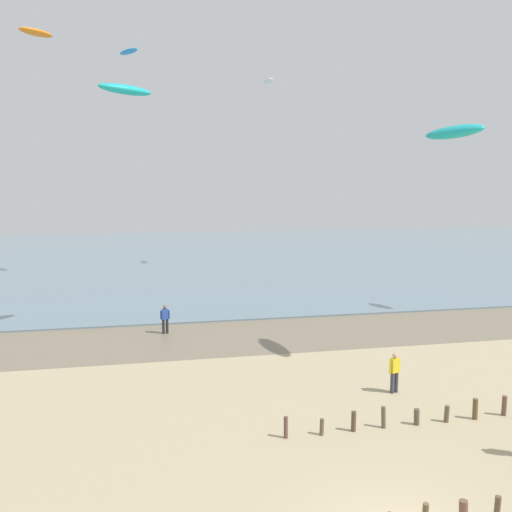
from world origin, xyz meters
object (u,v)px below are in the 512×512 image
Objects in this scene: person_right_flank at (165,318)px; kite_aloft_6 at (454,132)px; kite_aloft_0 at (129,51)px; kite_aloft_4 at (36,32)px; person_nearest_camera at (395,371)px; kite_aloft_2 at (125,90)px; kite_aloft_5 at (268,81)px.

person_right_flank is 0.48× the size of kite_aloft_6.
kite_aloft_4 is at bearing -79.95° from kite_aloft_0.
person_nearest_camera is 11.32m from kite_aloft_6.
person_right_flank is 28.33m from kite_aloft_0.
kite_aloft_2 reaches higher than person_nearest_camera.
kite_aloft_2 is 27.49m from kite_aloft_5.
kite_aloft_6 is at bearing -5.00° from kite_aloft_0.
kite_aloft_4 reaches higher than kite_aloft_2.
kite_aloft_5 is 32.68m from kite_aloft_6.
person_nearest_camera is at bearing 174.29° from kite_aloft_5.
kite_aloft_2 is 1.36× the size of kite_aloft_5.
kite_aloft_2 is at bearing -175.48° from person_right_flank.
kite_aloft_5 is (13.66, 3.21, -1.44)m from kite_aloft_0.
kite_aloft_2 is at bearing 148.48° from kite_aloft_5.
kite_aloft_6 is at bearing 116.13° from kite_aloft_2.
kite_aloft_0 is 0.75× the size of kite_aloft_6.
person_right_flank is at bearing 149.25° from kite_aloft_2.
kite_aloft_2 is (-1.88, -0.15, 13.00)m from person_right_flank.
person_nearest_camera is 38.72m from kite_aloft_0.
person_nearest_camera is 1.00× the size of person_right_flank.
kite_aloft_2 is at bearing -103.71° from kite_aloft_4.
kite_aloft_2 is at bearing -32.47° from kite_aloft_0.
person_right_flank is at bearing 129.18° from person_nearest_camera.
person_nearest_camera is 0.48× the size of kite_aloft_6.
person_right_flank is at bearing -27.10° from kite_aloft_0.
person_right_flank is 31.83m from kite_aloft_5.
kite_aloft_4 reaches higher than person_right_flank.
kite_aloft_0 reaches higher than kite_aloft_5.
person_right_flank is at bearing -97.57° from kite_aloft_4.
kite_aloft_5 is at bearing -155.00° from kite_aloft_2.
kite_aloft_6 is at bearing -178.85° from kite_aloft_5.
kite_aloft_4 is (-6.69, -6.32, -0.47)m from kite_aloft_0.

